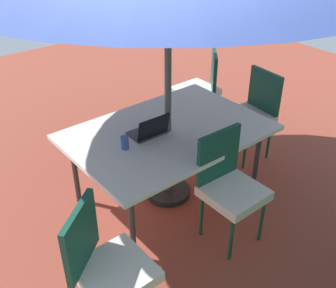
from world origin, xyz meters
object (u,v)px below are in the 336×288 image
dining_table (168,135)px  chair_west (253,111)px  chair_southwest (201,86)px  chair_north (229,183)px  chair_northeast (106,264)px  laptop (149,131)px  cup (125,143)px

dining_table → chair_west: bearing=179.4°
dining_table → chair_southwest: size_ratio=1.83×
chair_north → chair_northeast: same height
chair_southwest → laptop: 1.60m
chair_northeast → cup: 1.12m
chair_north → chair_southwest: (-1.15, -1.57, 0.00)m
chair_southwest → cup: chair_southwest is taller
chair_northeast → cup: (-0.72, -0.82, 0.24)m
chair_north → chair_northeast: 1.24m
chair_southwest → cup: 1.88m
laptop → chair_southwest: bearing=-148.5°
chair_southwest → chair_northeast: (2.38, 1.65, 0.00)m
chair_north → cup: 0.93m
chair_west → laptop: 1.39m
chair_north → laptop: 0.85m
chair_west → chair_southwest: size_ratio=1.00×
chair_north → chair_west: same height
laptop → cup: size_ratio=2.88×
chair_northeast → cup: chair_northeast is taller
chair_northeast → laptop: bearing=2.4°
dining_table → chair_northeast: (1.20, 0.83, -0.14)m
chair_southwest → laptop: chair_southwest is taller
chair_southwest → chair_northeast: same height
chair_north → chair_northeast: size_ratio=1.00×
dining_table → chair_west: size_ratio=1.83×
dining_table → chair_north: bearing=93.4°
chair_northeast → cup: bearing=10.6°
dining_table → cup: cup is taller
chair_west → chair_northeast: (2.38, 0.82, 0.00)m
chair_west → chair_southwest: 0.84m
chair_west → laptop: size_ratio=2.99×
laptop → chair_north: bearing=108.0°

